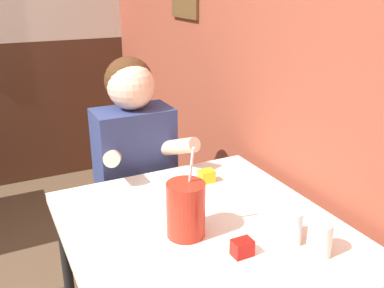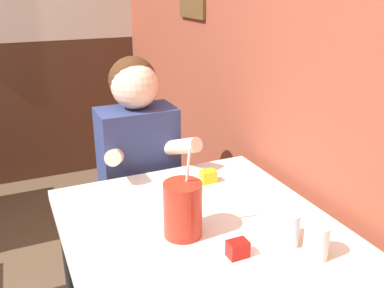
% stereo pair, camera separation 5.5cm
% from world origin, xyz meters
% --- Properties ---
extents(brick_wall_right, '(0.08, 4.63, 2.70)m').
position_xyz_m(brick_wall_right, '(1.27, 1.31, 1.35)').
color(brick_wall_right, brown).
rests_on(brick_wall_right, ground_plane).
extents(main_table, '(0.86, 0.95, 0.77)m').
position_xyz_m(main_table, '(0.75, 0.28, 0.69)').
color(main_table, beige).
rests_on(main_table, ground_plane).
extents(person_seated, '(0.42, 0.41, 1.22)m').
position_xyz_m(person_seated, '(0.74, 0.92, 0.65)').
color(person_seated, navy).
rests_on(person_seated, ground_plane).
extents(cocktail_pitcher, '(0.12, 0.12, 0.30)m').
position_xyz_m(cocktail_pitcher, '(0.68, 0.27, 0.86)').
color(cocktail_pitcher, '#B22819').
rests_on(cocktail_pitcher, main_table).
extents(glass_near_pitcher, '(0.08, 0.08, 0.11)m').
position_xyz_m(glass_near_pitcher, '(0.94, 0.09, 0.82)').
color(glass_near_pitcher, silver).
rests_on(glass_near_pitcher, main_table).
extents(glass_center, '(0.07, 0.07, 0.11)m').
position_xyz_m(glass_center, '(0.98, 0.00, 0.82)').
color(glass_center, silver).
rests_on(glass_center, main_table).
extents(condiment_ketchup, '(0.06, 0.04, 0.05)m').
position_xyz_m(condiment_ketchup, '(0.78, 0.09, 0.79)').
color(condiment_ketchup, '#B7140F').
rests_on(condiment_ketchup, main_table).
extents(condiment_mustard, '(0.06, 0.04, 0.05)m').
position_xyz_m(condiment_mustard, '(0.92, 0.57, 0.79)').
color(condiment_mustard, yellow).
rests_on(condiment_mustard, main_table).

